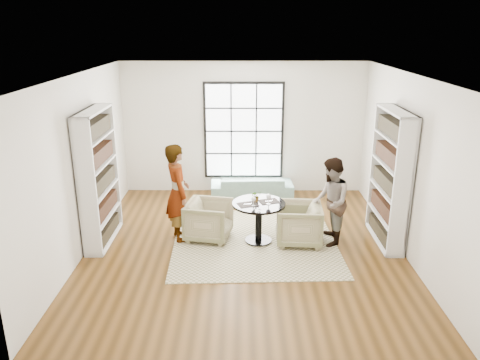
{
  "coord_description": "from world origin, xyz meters",
  "views": [
    {
      "loc": [
        -0.04,
        -7.49,
        3.77
      ],
      "look_at": [
        -0.07,
        0.4,
        1.13
      ],
      "focal_mm": 35.0,
      "sensor_mm": 36.0,
      "label": 1
    }
  ],
  "objects_px": {
    "pedestal_table": "(259,214)",
    "wine_glass_left": "(254,199)",
    "sofa": "(252,187)",
    "armchair_right": "(298,224)",
    "person_left": "(178,193)",
    "wine_glass_right": "(269,197)",
    "person_right": "(331,202)",
    "armchair_left": "(209,220)",
    "flower_centerpiece": "(256,196)"
  },
  "relations": [
    {
      "from": "person_right",
      "to": "wine_glass_left",
      "type": "distance_m",
      "value": 1.37
    },
    {
      "from": "armchair_right",
      "to": "wine_glass_left",
      "type": "xyz_separation_m",
      "value": [
        -0.81,
        -0.11,
        0.51
      ]
    },
    {
      "from": "pedestal_table",
      "to": "person_right",
      "type": "xyz_separation_m",
      "value": [
        1.26,
        -0.04,
        0.24
      ]
    },
    {
      "from": "sofa",
      "to": "person_right",
      "type": "xyz_separation_m",
      "value": [
        1.34,
        -2.25,
        0.52
      ]
    },
    {
      "from": "wine_glass_right",
      "to": "flower_centerpiece",
      "type": "distance_m",
      "value": 0.26
    },
    {
      "from": "armchair_right",
      "to": "person_left",
      "type": "height_order",
      "value": "person_left"
    },
    {
      "from": "sofa",
      "to": "person_left",
      "type": "bearing_deg",
      "value": 54.07
    },
    {
      "from": "armchair_right",
      "to": "wine_glass_right",
      "type": "bearing_deg",
      "value": -82.59
    },
    {
      "from": "person_left",
      "to": "wine_glass_left",
      "type": "height_order",
      "value": "person_left"
    },
    {
      "from": "armchair_right",
      "to": "flower_centerpiece",
      "type": "relative_size",
      "value": 3.89
    },
    {
      "from": "person_right",
      "to": "armchair_right",
      "type": "bearing_deg",
      "value": -85.2
    },
    {
      "from": "pedestal_table",
      "to": "person_right",
      "type": "distance_m",
      "value": 1.29
    },
    {
      "from": "sofa",
      "to": "wine_glass_left",
      "type": "height_order",
      "value": "wine_glass_left"
    },
    {
      "from": "pedestal_table",
      "to": "wine_glass_right",
      "type": "xyz_separation_m",
      "value": [
        0.17,
        -0.07,
        0.35
      ]
    },
    {
      "from": "armchair_left",
      "to": "person_right",
      "type": "distance_m",
      "value": 2.22
    },
    {
      "from": "pedestal_table",
      "to": "person_right",
      "type": "bearing_deg",
      "value": -1.65
    },
    {
      "from": "flower_centerpiece",
      "to": "armchair_left",
      "type": "bearing_deg",
      "value": 174.96
    },
    {
      "from": "armchair_right",
      "to": "person_right",
      "type": "distance_m",
      "value": 0.69
    },
    {
      "from": "wine_glass_left",
      "to": "person_right",
      "type": "bearing_deg",
      "value": 4.82
    },
    {
      "from": "pedestal_table",
      "to": "person_left",
      "type": "distance_m",
      "value": 1.5
    },
    {
      "from": "pedestal_table",
      "to": "wine_glass_left",
      "type": "xyz_separation_m",
      "value": [
        -0.1,
        -0.15,
        0.33
      ]
    },
    {
      "from": "person_right",
      "to": "wine_glass_right",
      "type": "bearing_deg",
      "value": -83.37
    },
    {
      "from": "person_left",
      "to": "flower_centerpiece",
      "type": "relative_size",
      "value": 8.62
    },
    {
      "from": "armchair_right",
      "to": "armchair_left",
      "type": "bearing_deg",
      "value": -92.35
    },
    {
      "from": "sofa",
      "to": "armchair_right",
      "type": "bearing_deg",
      "value": 106.86
    },
    {
      "from": "flower_centerpiece",
      "to": "wine_glass_left",
      "type": "bearing_deg",
      "value": -103.06
    },
    {
      "from": "sofa",
      "to": "armchair_left",
      "type": "xyz_separation_m",
      "value": [
        -0.83,
        -2.08,
        0.09
      ]
    },
    {
      "from": "person_left",
      "to": "armchair_right",
      "type": "bearing_deg",
      "value": -114.19
    },
    {
      "from": "pedestal_table",
      "to": "person_left",
      "type": "relative_size",
      "value": 0.53
    },
    {
      "from": "person_right",
      "to": "pedestal_table",
      "type": "bearing_deg",
      "value": -86.84
    },
    {
      "from": "person_left",
      "to": "wine_glass_right",
      "type": "relative_size",
      "value": 9.15
    },
    {
      "from": "armchair_left",
      "to": "pedestal_table",
      "type": "bearing_deg",
      "value": -87.58
    },
    {
      "from": "wine_glass_left",
      "to": "sofa",
      "type": "bearing_deg",
      "value": 89.49
    },
    {
      "from": "pedestal_table",
      "to": "wine_glass_right",
      "type": "distance_m",
      "value": 0.39
    },
    {
      "from": "pedestal_table",
      "to": "armchair_right",
      "type": "distance_m",
      "value": 0.74
    },
    {
      "from": "pedestal_table",
      "to": "flower_centerpiece",
      "type": "bearing_deg",
      "value": 128.99
    },
    {
      "from": "pedestal_table",
      "to": "armchair_right",
      "type": "bearing_deg",
      "value": -2.92
    },
    {
      "from": "person_right",
      "to": "wine_glass_right",
      "type": "distance_m",
      "value": 1.1
    },
    {
      "from": "pedestal_table",
      "to": "armchair_left",
      "type": "relative_size",
      "value": 1.19
    },
    {
      "from": "wine_glass_left",
      "to": "wine_glass_right",
      "type": "relative_size",
      "value": 0.89
    },
    {
      "from": "sofa",
      "to": "flower_centerpiece",
      "type": "xyz_separation_m",
      "value": [
        0.03,
        -2.16,
        0.59
      ]
    },
    {
      "from": "wine_glass_left",
      "to": "wine_glass_right",
      "type": "height_order",
      "value": "wine_glass_right"
    },
    {
      "from": "armchair_right",
      "to": "sofa",
      "type": "bearing_deg",
      "value": -156.95
    },
    {
      "from": "wine_glass_right",
      "to": "person_right",
      "type": "bearing_deg",
      "value": 1.83
    },
    {
      "from": "armchair_left",
      "to": "wine_glass_right",
      "type": "height_order",
      "value": "wine_glass_right"
    },
    {
      "from": "person_left",
      "to": "person_right",
      "type": "height_order",
      "value": "person_left"
    },
    {
      "from": "person_right",
      "to": "wine_glass_right",
      "type": "relative_size",
      "value": 8.08
    },
    {
      "from": "sofa",
      "to": "flower_centerpiece",
      "type": "bearing_deg",
      "value": 88.29
    },
    {
      "from": "pedestal_table",
      "to": "sofa",
      "type": "distance_m",
      "value": 2.24
    },
    {
      "from": "armchair_right",
      "to": "person_right",
      "type": "xyz_separation_m",
      "value": [
        0.55,
        0.0,
        0.42
      ]
    }
  ]
}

